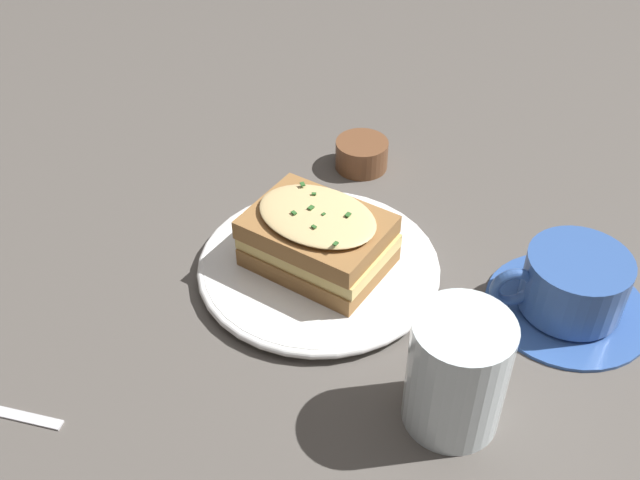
# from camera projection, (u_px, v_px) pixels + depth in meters

# --- Properties ---
(ground_plane) EXTENTS (2.40, 2.40, 0.00)m
(ground_plane) POSITION_uv_depth(u_px,v_px,m) (332.00, 280.00, 0.70)
(ground_plane) COLOR #514C47
(dinner_plate) EXTENTS (0.23, 0.23, 0.01)m
(dinner_plate) POSITION_uv_depth(u_px,v_px,m) (320.00, 265.00, 0.71)
(dinner_plate) COLOR white
(dinner_plate) RESTS_ON ground_plane
(sandwich) EXTENTS (0.13, 0.10, 0.06)m
(sandwich) POSITION_uv_depth(u_px,v_px,m) (318.00, 238.00, 0.68)
(sandwich) COLOR olive
(sandwich) RESTS_ON dinner_plate
(teacup_with_saucer) EXTENTS (0.15, 0.15, 0.06)m
(teacup_with_saucer) POSITION_uv_depth(u_px,v_px,m) (572.00, 288.00, 0.66)
(teacup_with_saucer) COLOR #33569E
(teacup_with_saucer) RESTS_ON ground_plane
(water_glass) EXTENTS (0.08, 0.08, 0.10)m
(water_glass) POSITION_uv_depth(u_px,v_px,m) (457.00, 373.00, 0.55)
(water_glass) COLOR silver
(water_glass) RESTS_ON ground_plane
(condiment_pot) EXTENTS (0.06, 0.06, 0.03)m
(condiment_pot) POSITION_uv_depth(u_px,v_px,m) (362.00, 154.00, 0.83)
(condiment_pot) COLOR brown
(condiment_pot) RESTS_ON ground_plane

